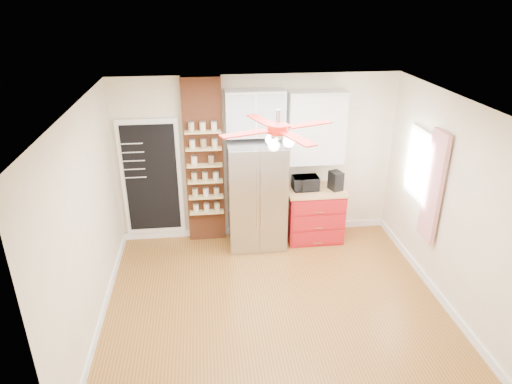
{
  "coord_description": "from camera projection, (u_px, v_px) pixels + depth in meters",
  "views": [
    {
      "loc": [
        -0.83,
        -4.91,
        3.88
      ],
      "look_at": [
        -0.14,
        0.9,
        1.25
      ],
      "focal_mm": 32.0,
      "sensor_mm": 36.0,
      "label": 1
    }
  ],
  "objects": [
    {
      "name": "brick_pillar",
      "position": [
        204.0,
        163.0,
        7.23
      ],
      "size": [
        0.6,
        0.16,
        2.7
      ],
      "primitive_type": "cube",
      "color": "brown",
      "rests_on": "floor"
    },
    {
      "name": "canister_right",
      "position": [
        337.0,
        183.0,
        7.43
      ],
      "size": [
        0.13,
        0.13,
        0.16
      ],
      "primitive_type": "cylinder",
      "rotation": [
        0.0,
        0.0,
        0.2
      ],
      "color": "red",
      "rests_on": "red_cabinet"
    },
    {
      "name": "toaster_oven",
      "position": [
        305.0,
        183.0,
        7.33
      ],
      "size": [
        0.42,
        0.3,
        0.23
      ],
      "primitive_type": "imported",
      "rotation": [
        0.0,
        0.0,
        0.05
      ],
      "color": "black",
      "rests_on": "red_cabinet"
    },
    {
      "name": "coffee_maker",
      "position": [
        336.0,
        181.0,
        7.32
      ],
      "size": [
        0.23,
        0.26,
        0.3
      ],
      "primitive_type": "cube",
      "rotation": [
        0.0,
        0.0,
        0.32
      ],
      "color": "black",
      "rests_on": "red_cabinet"
    },
    {
      "name": "upper_shelf_unit",
      "position": [
        316.0,
        128.0,
        7.14
      ],
      "size": [
        0.9,
        0.3,
        1.15
      ],
      "primitive_type": "cube",
      "color": "white",
      "rests_on": "wall_back"
    },
    {
      "name": "chalkboard",
      "position": [
        152.0,
        178.0,
        7.28
      ],
      "size": [
        0.95,
        0.05,
        1.95
      ],
      "color": "white",
      "rests_on": "wall_back"
    },
    {
      "name": "ceiling",
      "position": [
        279.0,
        105.0,
        5.02
      ],
      "size": [
        4.5,
        4.5,
        0.0
      ],
      "primitive_type": "plane",
      "color": "white",
      "rests_on": "wall_back"
    },
    {
      "name": "pantry_jar_beans",
      "position": [
        211.0,
        160.0,
        7.06
      ],
      "size": [
        0.11,
        0.11,
        0.13
      ],
      "primitive_type": "cylinder",
      "rotation": [
        0.0,
        0.0,
        0.25
      ],
      "color": "brown",
      "rests_on": "brick_pillar"
    },
    {
      "name": "window",
      "position": [
        420.0,
        165.0,
        6.55
      ],
      "size": [
        0.04,
        0.75,
        1.05
      ],
      "primitive_type": "cube",
      "color": "white",
      "rests_on": "wall_right"
    },
    {
      "name": "upper_glass_cabinet",
      "position": [
        255.0,
        113.0,
        6.9
      ],
      "size": [
        0.9,
        0.35,
        0.7
      ],
      "primitive_type": "cube",
      "color": "white",
      "rests_on": "wall_back"
    },
    {
      "name": "red_cabinet",
      "position": [
        314.0,
        214.0,
        7.56
      ],
      "size": [
        0.94,
        0.64,
        0.9
      ],
      "color": "#AB1319",
      "rests_on": "floor"
    },
    {
      "name": "wall_right",
      "position": [
        450.0,
        205.0,
        5.82
      ],
      "size": [
        0.02,
        4.0,
        2.7
      ],
      "primitive_type": "cube",
      "color": "#F0E4C1",
      "rests_on": "floor"
    },
    {
      "name": "wall_back",
      "position": [
        257.0,
        159.0,
        7.39
      ],
      "size": [
        4.5,
        0.02,
        2.7
      ],
      "primitive_type": "cube",
      "color": "#F0E4C1",
      "rests_on": "floor"
    },
    {
      "name": "curtain",
      "position": [
        433.0,
        187.0,
        6.09
      ],
      "size": [
        0.06,
        0.4,
        1.55
      ],
      "primitive_type": "cube",
      "color": "red",
      "rests_on": "wall_right"
    },
    {
      "name": "canister_left",
      "position": [
        339.0,
        187.0,
        7.32
      ],
      "size": [
        0.1,
        0.1,
        0.13
      ],
      "primitive_type": "cylinder",
      "rotation": [
        0.0,
        0.0,
        0.04
      ],
      "color": "#B50A15",
      "rests_on": "red_cabinet"
    },
    {
      "name": "pantry_jar_oats",
      "position": [
        194.0,
        160.0,
        7.06
      ],
      "size": [
        0.12,
        0.12,
        0.13
      ],
      "primitive_type": "cylinder",
      "rotation": [
        0.0,
        0.0,
        -0.27
      ],
      "color": "beige",
      "rests_on": "brick_pillar"
    },
    {
      "name": "floor",
      "position": [
        275.0,
        304.0,
        6.13
      ],
      "size": [
        4.5,
        4.5,
        0.0
      ],
      "primitive_type": "plane",
      "color": "#946325",
      "rests_on": "ground"
    },
    {
      "name": "fridge",
      "position": [
        257.0,
        195.0,
        7.24
      ],
      "size": [
        0.9,
        0.7,
        1.75
      ],
      "primitive_type": "cube",
      "color": "#B0B0B5",
      "rests_on": "floor"
    },
    {
      "name": "wall_front",
      "position": [
        314.0,
        323.0,
        3.76
      ],
      "size": [
        4.5,
        0.02,
        2.7
      ],
      "primitive_type": "cube",
      "color": "#F0E4C1",
      "rests_on": "floor"
    },
    {
      "name": "wall_left",
      "position": [
        87.0,
        224.0,
        5.34
      ],
      "size": [
        0.02,
        4.0,
        2.7
      ],
      "primitive_type": "cube",
      "color": "#F0E4C1",
      "rests_on": "floor"
    },
    {
      "name": "ceiling_fan",
      "position": [
        278.0,
        129.0,
        5.14
      ],
      "size": [
        1.4,
        1.4,
        0.44
      ],
      "color": "silver",
      "rests_on": "ceiling"
    }
  ]
}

